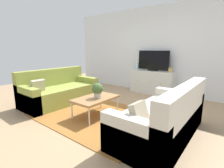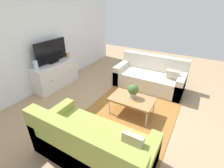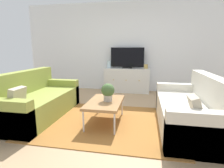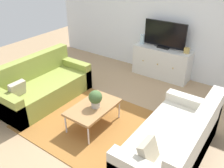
# 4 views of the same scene
# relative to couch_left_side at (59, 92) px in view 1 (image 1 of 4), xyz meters

# --- Properties ---
(ground_plane) EXTENTS (10.00, 10.00, 0.00)m
(ground_plane) POSITION_rel_couch_left_side_xyz_m (1.44, 0.10, -0.29)
(ground_plane) COLOR tan
(wall_back) EXTENTS (6.40, 0.12, 2.70)m
(wall_back) POSITION_rel_couch_left_side_xyz_m (1.44, 2.65, 1.06)
(wall_back) COLOR white
(wall_back) RESTS_ON ground_plane
(area_rug) EXTENTS (2.50, 1.90, 0.01)m
(area_rug) POSITION_rel_couch_left_side_xyz_m (1.44, -0.05, -0.28)
(area_rug) COLOR #9E662D
(area_rug) RESTS_ON ground_plane
(couch_left_side) EXTENTS (0.89, 1.90, 0.87)m
(couch_left_side) POSITION_rel_couch_left_side_xyz_m (0.00, 0.00, 0.00)
(couch_left_side) COLOR olive
(couch_left_side) RESTS_ON ground_plane
(couch_right_side) EXTENTS (0.89, 1.90, 0.87)m
(couch_right_side) POSITION_rel_couch_left_side_xyz_m (2.88, 0.00, 0.00)
(couch_right_side) COLOR beige
(couch_right_side) RESTS_ON ground_plane
(coffee_table) EXTENTS (0.57, 0.94, 0.40)m
(coffee_table) POSITION_rel_couch_left_side_xyz_m (1.41, -0.06, 0.08)
(coffee_table) COLOR #A37547
(coffee_table) RESTS_ON ground_plane
(potted_plant) EXTENTS (0.23, 0.23, 0.31)m
(potted_plant) POSITION_rel_couch_left_side_xyz_m (1.47, -0.06, 0.29)
(potted_plant) COLOR #B7B2A8
(potted_plant) RESTS_ON coffee_table
(tv_console) EXTENTS (1.36, 0.47, 0.73)m
(tv_console) POSITION_rel_couch_left_side_xyz_m (1.54, 2.37, 0.07)
(tv_console) COLOR silver
(tv_console) RESTS_ON ground_plane
(flat_screen_tv) EXTENTS (1.00, 0.16, 0.62)m
(flat_screen_tv) POSITION_rel_couch_left_side_xyz_m (1.54, 2.39, 0.75)
(flat_screen_tv) COLOR black
(flat_screen_tv) RESTS_ON tv_console
(glass_vase) EXTENTS (0.11, 0.11, 0.22)m
(glass_vase) POSITION_rel_couch_left_side_xyz_m (0.98, 2.37, 0.55)
(glass_vase) COLOR silver
(glass_vase) RESTS_ON tv_console
(mantel_clock) EXTENTS (0.11, 0.07, 0.13)m
(mantel_clock) POSITION_rel_couch_left_side_xyz_m (2.09, 2.37, 0.50)
(mantel_clock) COLOR tan
(mantel_clock) RESTS_ON tv_console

